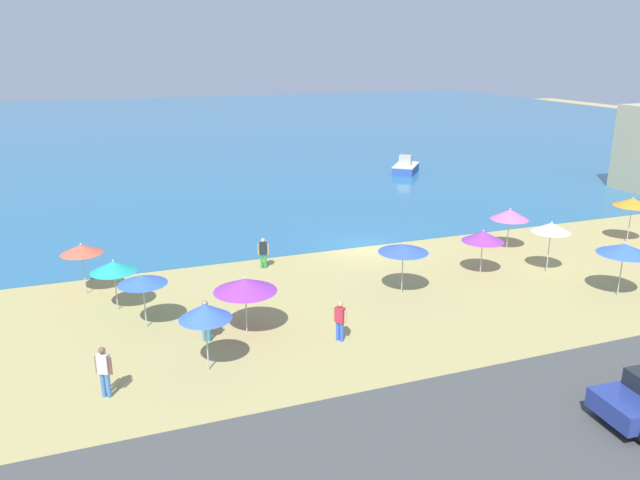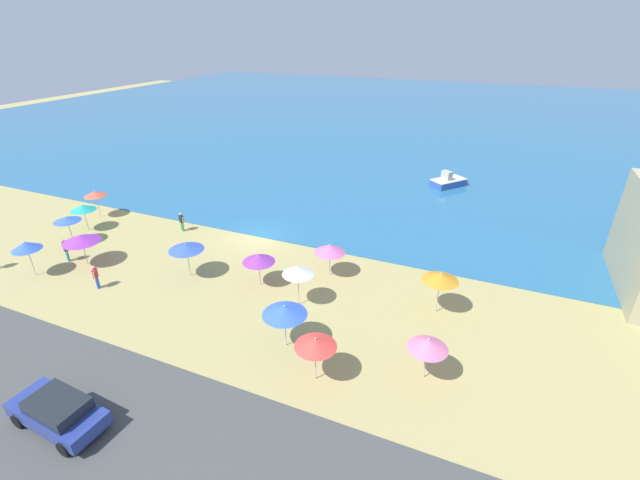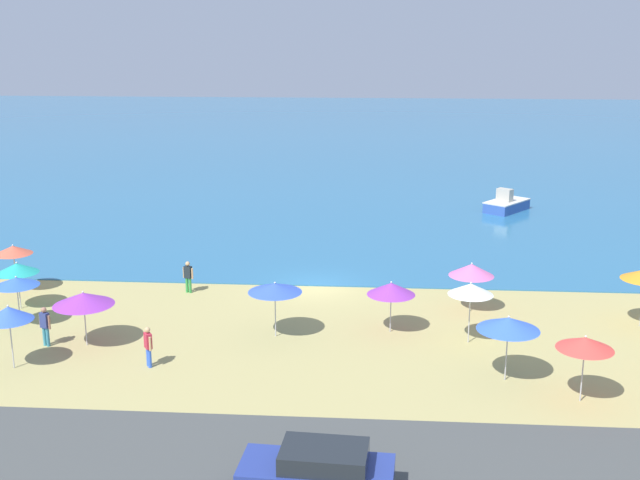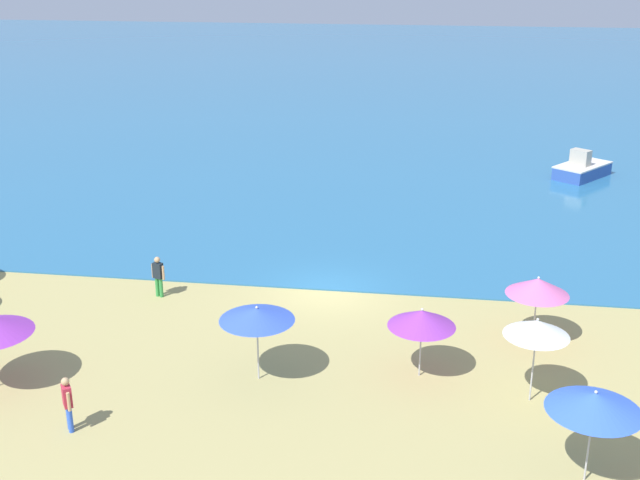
% 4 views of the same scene
% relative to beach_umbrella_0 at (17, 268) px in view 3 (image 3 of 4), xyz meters
% --- Properties ---
extents(ground_plane, '(160.00, 160.00, 0.00)m').
position_rel_beach_umbrella_0_xyz_m(ground_plane, '(13.35, 4.22, -1.94)').
color(ground_plane, tan).
extents(sea, '(150.00, 110.00, 0.05)m').
position_rel_beach_umbrella_0_xyz_m(sea, '(13.35, 59.22, -1.91)').
color(sea, '#296895').
rests_on(sea, ground_plane).
extents(beach_umbrella_0, '(1.93, 1.93, 2.24)m').
position_rel_beach_umbrella_0_xyz_m(beach_umbrella_0, '(0.00, 0.00, 0.00)').
color(beach_umbrella_0, '#B2B2B7').
rests_on(beach_umbrella_0, ground_plane).
extents(beach_umbrella_1, '(1.93, 1.93, 2.28)m').
position_rel_beach_umbrella_0_xyz_m(beach_umbrella_1, '(0.97, -2.21, 0.08)').
color(beach_umbrella_1, '#B2B2B7').
rests_on(beach_umbrella_1, ground_plane).
extents(beach_umbrella_2, '(2.04, 2.04, 2.25)m').
position_rel_beach_umbrella_0_xyz_m(beach_umbrella_2, '(16.98, -1.70, -0.02)').
color(beach_umbrella_2, '#B2B2B7').
rests_on(beach_umbrella_2, ground_plane).
extents(beach_umbrella_3, '(2.46, 2.46, 2.32)m').
position_rel_beach_umbrella_0_xyz_m(beach_umbrella_3, '(4.60, -4.10, 0.06)').
color(beach_umbrella_3, '#B2B2B7').
rests_on(beach_umbrella_3, ground_plane).
extents(beach_umbrella_4, '(2.05, 2.05, 2.31)m').
position_rel_beach_umbrella_0_xyz_m(beach_umbrella_4, '(20.63, 1.12, 0.03)').
color(beach_umbrella_4, '#B2B2B7').
rests_on(beach_umbrella_4, ground_plane).
extents(beach_umbrella_5, '(1.83, 1.83, 2.40)m').
position_rel_beach_umbrella_0_xyz_m(beach_umbrella_5, '(-1.22, 2.32, 0.19)').
color(beach_umbrella_5, '#B2B2B7').
rests_on(beach_umbrella_5, ground_plane).
extents(beach_umbrella_6, '(2.25, 2.25, 2.40)m').
position_rel_beach_umbrella_0_xyz_m(beach_umbrella_6, '(12.17, -2.59, 0.20)').
color(beach_umbrella_6, '#B2B2B7').
rests_on(beach_umbrella_6, ground_plane).
extents(beach_umbrella_7, '(1.81, 1.81, 2.54)m').
position_rel_beach_umbrella_0_xyz_m(beach_umbrella_7, '(2.63, -6.51, 0.26)').
color(beach_umbrella_7, '#B2B2B7').
rests_on(beach_umbrella_7, ground_plane).
extents(beach_umbrella_8, '(1.85, 1.85, 2.61)m').
position_rel_beach_umbrella_0_xyz_m(beach_umbrella_8, '(20.17, -2.67, 0.37)').
color(beach_umbrella_8, '#B2B2B7').
rests_on(beach_umbrella_8, ground_plane).
extents(beach_umbrella_9, '(2.29, 2.29, 2.50)m').
position_rel_beach_umbrella_0_xyz_m(beach_umbrella_9, '(21.13, -6.25, 0.26)').
color(beach_umbrella_9, '#B2B2B7').
rests_on(beach_umbrella_9, ground_plane).
extents(beach_umbrella_12, '(1.96, 1.96, 2.43)m').
position_rel_beach_umbrella_0_xyz_m(beach_umbrella_12, '(23.48, -7.80, 0.21)').
color(beach_umbrella_12, '#B2B2B7').
rests_on(beach_umbrella_12, ground_plane).
extents(bather_1, '(0.54, 0.33, 1.58)m').
position_rel_beach_umbrella_0_xyz_m(bather_1, '(7.21, 2.81, -1.06)').
color(bather_1, green).
rests_on(bather_1, ground_plane).
extents(bather_2, '(0.53, 0.34, 1.66)m').
position_rel_beach_umbrella_0_xyz_m(bather_2, '(3.00, -4.29, -1.01)').
color(bather_2, teal).
rests_on(bather_2, ground_plane).
extents(bather_3, '(0.38, 0.49, 1.61)m').
position_rel_beach_umbrella_0_xyz_m(bather_3, '(7.74, -6.02, -1.04)').
color(bather_3, blue).
rests_on(bather_3, ground_plane).
extents(parked_car_0, '(4.34, 2.13, 1.46)m').
position_rel_beach_umbrella_0_xyz_m(parked_car_0, '(14.85, -14.32, -1.11)').
color(parked_car_0, navy).
rests_on(parked_car_0, coastal_road).
extents(skiff_nearshore, '(3.60, 3.94, 1.64)m').
position_rel_beach_umbrella_0_xyz_m(skiff_nearshore, '(25.43, 21.96, -1.42)').
color(skiff_nearshore, '#3356A7').
rests_on(skiff_nearshore, sea).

